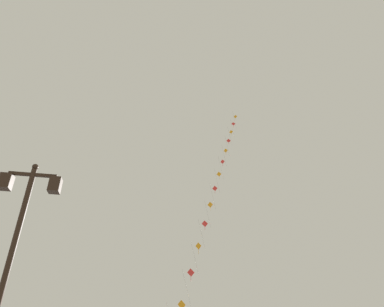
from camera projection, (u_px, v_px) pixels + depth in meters
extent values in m
cylinder|color=black|center=(6.00, 273.00, 7.09)|extent=(0.14, 0.14, 5.16)
sphere|color=black|center=(35.00, 167.00, 8.40)|extent=(0.16, 0.16, 0.16)
cube|color=black|center=(33.00, 175.00, 8.29)|extent=(1.19, 0.08, 0.08)
cube|color=black|center=(6.00, 182.00, 8.07)|extent=(0.28, 0.28, 0.40)
cube|color=beige|center=(6.00, 182.00, 8.07)|extent=(0.19, 0.19, 0.30)
cube|color=black|center=(55.00, 185.00, 8.26)|extent=(0.28, 0.28, 0.40)
cube|color=beige|center=(55.00, 185.00, 8.26)|extent=(0.19, 0.19, 0.30)
cylinder|color=silver|center=(186.00, 288.00, 17.98)|extent=(0.70, 0.97, 1.81)
cylinder|color=silver|center=(195.00, 259.00, 19.78)|extent=(0.70, 0.97, 1.81)
cylinder|color=silver|center=(202.00, 234.00, 21.59)|extent=(0.70, 0.97, 1.81)
cylinder|color=silver|center=(208.00, 214.00, 23.39)|extent=(0.70, 0.97, 1.81)
cylinder|color=silver|center=(213.00, 196.00, 25.19)|extent=(0.70, 0.97, 1.81)
cylinder|color=silver|center=(217.00, 181.00, 27.00)|extent=(0.70, 0.97, 1.81)
cylinder|color=silver|center=(221.00, 168.00, 28.80)|extent=(0.70, 0.97, 1.81)
cylinder|color=silver|center=(224.00, 156.00, 30.60)|extent=(0.70, 0.97, 1.81)
cylinder|color=silver|center=(227.00, 145.00, 32.41)|extent=(0.70, 0.97, 1.81)
cylinder|color=silver|center=(230.00, 136.00, 34.21)|extent=(0.70, 0.97, 1.81)
cylinder|color=silver|center=(232.00, 128.00, 36.01)|extent=(0.70, 0.97, 1.81)
cylinder|color=silver|center=(234.00, 120.00, 37.82)|extent=(0.70, 0.97, 1.81)
cube|color=orange|center=(182.00, 305.00, 17.08)|extent=(0.39, 0.28, 0.47)
cube|color=red|center=(191.00, 272.00, 18.88)|extent=(0.40, 0.27, 0.47)
cylinder|color=red|center=(191.00, 279.00, 18.71)|extent=(0.03, 0.03, 0.31)
cube|color=orange|center=(198.00, 246.00, 20.68)|extent=(0.32, 0.37, 0.47)
cylinder|color=orange|center=(198.00, 252.00, 20.51)|extent=(0.04, 0.04, 0.35)
cube|color=red|center=(205.00, 224.00, 22.49)|extent=(0.41, 0.26, 0.47)
cylinder|color=red|center=(205.00, 228.00, 22.33)|extent=(0.04, 0.05, 0.28)
cube|color=orange|center=(210.00, 205.00, 24.29)|extent=(0.34, 0.34, 0.47)
cylinder|color=orange|center=(210.00, 209.00, 24.13)|extent=(0.04, 0.04, 0.27)
cube|color=red|center=(215.00, 188.00, 26.09)|extent=(0.37, 0.31, 0.47)
cylinder|color=red|center=(215.00, 192.00, 25.94)|extent=(0.04, 0.04, 0.25)
cube|color=orange|center=(219.00, 174.00, 27.90)|extent=(0.37, 0.32, 0.47)
cylinder|color=orange|center=(219.00, 177.00, 27.74)|extent=(0.03, 0.03, 0.26)
cube|color=red|center=(223.00, 162.00, 29.70)|extent=(0.32, 0.36, 0.47)
cylinder|color=red|center=(223.00, 165.00, 29.54)|extent=(0.05, 0.05, 0.28)
cube|color=orange|center=(226.00, 151.00, 31.50)|extent=(0.33, 0.36, 0.47)
cylinder|color=orange|center=(226.00, 153.00, 31.35)|extent=(0.03, 0.03, 0.28)
cube|color=red|center=(229.00, 141.00, 33.31)|extent=(0.41, 0.25, 0.47)
cylinder|color=red|center=(229.00, 143.00, 33.15)|extent=(0.02, 0.03, 0.30)
cube|color=orange|center=(231.00, 132.00, 35.11)|extent=(0.33, 0.36, 0.47)
cylinder|color=orange|center=(231.00, 134.00, 34.95)|extent=(0.04, 0.04, 0.28)
cube|color=red|center=(233.00, 124.00, 36.92)|extent=(0.43, 0.22, 0.47)
cylinder|color=red|center=(234.00, 126.00, 36.74)|extent=(0.03, 0.04, 0.35)
cube|color=orange|center=(235.00, 117.00, 38.72)|extent=(0.35, 0.33, 0.47)
cylinder|color=orange|center=(236.00, 119.00, 38.56)|extent=(0.04, 0.04, 0.28)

